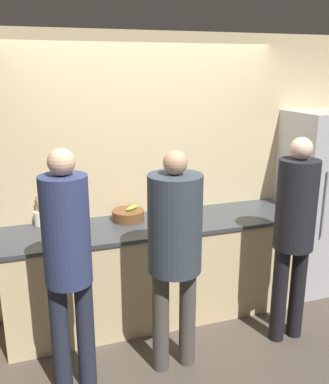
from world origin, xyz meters
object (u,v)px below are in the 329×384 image
object	(u,v)px
person_center	(175,241)
fruit_bowl	(128,215)
bottle_red	(76,220)
refrigerator	(321,202)
utensil_crock	(39,218)
person_right	(294,226)
cup_yellow	(173,210)
person_left	(68,256)

from	to	relation	value
person_center	fruit_bowl	size ratio (longest dim) A/B	5.91
person_center	bottle_red	distance (m)	1.08
refrigerator	utensil_crock	bearing A→B (deg)	175.11
person_right	person_center	bearing A→B (deg)	-177.86
cup_yellow	person_center	bearing A→B (deg)	-108.73
person_center	cup_yellow	bearing A→B (deg)	71.27
refrigerator	cup_yellow	size ratio (longest dim) A/B	20.30
person_left	utensil_crock	bearing A→B (deg)	97.71
cup_yellow	utensil_crock	bearing A→B (deg)	174.42
bottle_red	refrigerator	bearing A→B (deg)	-2.56
person_center	fruit_bowl	xyz separation A→B (m)	(-0.13, 0.90, -0.08)
cup_yellow	fruit_bowl	bearing A→B (deg)	-179.35
bottle_red	person_center	bearing A→B (deg)	-55.89
person_left	bottle_red	world-z (taller)	person_left
refrigerator	person_right	distance (m)	1.13
person_left	bottle_red	distance (m)	0.90
person_right	cup_yellow	size ratio (longest dim) A/B	19.17
bottle_red	cup_yellow	bearing A→B (deg)	0.63
utensil_crock	bottle_red	size ratio (longest dim) A/B	1.73
refrigerator	bottle_red	world-z (taller)	refrigerator
person_left	fruit_bowl	world-z (taller)	person_left
refrigerator	person_right	world-z (taller)	refrigerator
person_right	fruit_bowl	xyz separation A→B (m)	(-1.19, 0.86, -0.06)
person_right	refrigerator	bearing A→B (deg)	40.89
cup_yellow	refrigerator	bearing A→B (deg)	-4.36
refrigerator	person_center	distance (m)	2.07
bottle_red	cup_yellow	distance (m)	0.91
refrigerator	person_right	size ratio (longest dim) A/B	1.06
person_right	bottle_red	xyz separation A→B (m)	(-1.66, 0.85, -0.05)
utensil_crock	person_right	bearing A→B (deg)	-26.50
refrigerator	utensil_crock	world-z (taller)	refrigerator
person_right	cup_yellow	distance (m)	1.14
person_left	cup_yellow	bearing A→B (deg)	39.82
refrigerator	person_center	xyz separation A→B (m)	(-1.91, -0.78, 0.13)
bottle_red	cup_yellow	xyz separation A→B (m)	(0.91, 0.01, -0.02)
person_center	cup_yellow	world-z (taller)	person_center
utensil_crock	cup_yellow	size ratio (longest dim) A/B	2.96
person_right	cup_yellow	bearing A→B (deg)	131.12
utensil_crock	person_left	bearing A→B (deg)	-82.29
person_left	bottle_red	bearing A→B (deg)	79.30
person_center	person_right	size ratio (longest dim) A/B	0.98
fruit_bowl	utensil_crock	distance (m)	0.79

